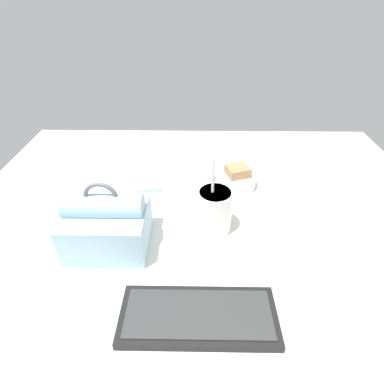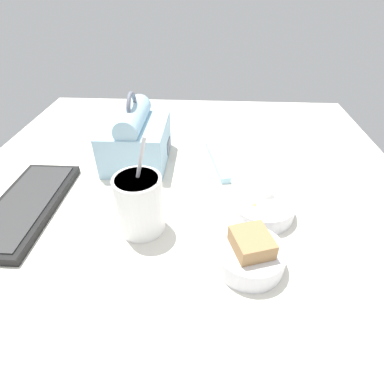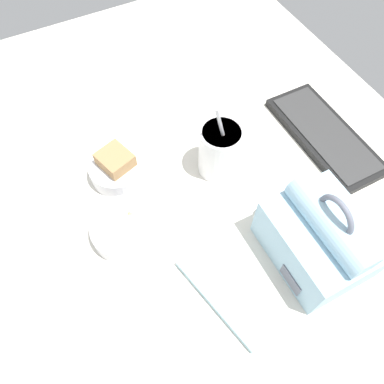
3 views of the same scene
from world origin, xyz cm
name	(u,v)px [view 3 (image 3 of 3)]	position (x,y,z in cm)	size (l,w,h in cm)	color
desk_surface	(195,191)	(0.00, 0.00, 1.00)	(140.00, 110.00, 2.00)	silver
keyboard	(325,135)	(1.50, 33.45, 3.02)	(30.51, 12.71, 2.10)	black
lunch_bag	(320,238)	(23.37, 13.40, 8.52)	(19.25, 16.04, 18.65)	#9EC6DB
soup_cup	(220,150)	(-2.54, 7.27, 8.24)	(8.98, 8.98, 20.00)	white
bento_bowl_sandwich	(118,168)	(-10.78, -13.09, 4.64)	(12.16, 12.16, 7.08)	silver
bento_bowl_snacks	(126,228)	(3.14, -16.92, 4.03)	(13.56, 13.56, 5.61)	silver
chopstick_case	(217,302)	(23.58, -7.83, 2.80)	(20.46, 6.76, 1.60)	#99C6D6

